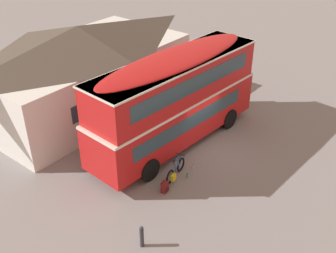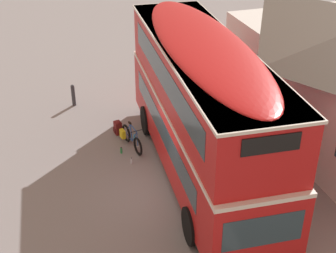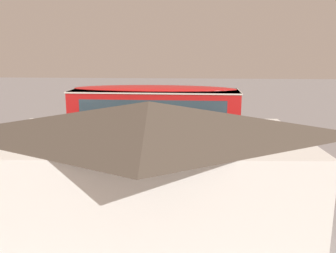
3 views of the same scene
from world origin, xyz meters
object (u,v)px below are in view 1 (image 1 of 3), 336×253
touring_bicycle (175,171)px  double_decker_bus (176,97)px  backpack_on_ground (165,187)px  water_bottle_clear_plastic (193,167)px  kerb_bollard (142,236)px  water_bottle_green_metal (187,176)px

touring_bicycle → double_decker_bus: bearing=40.6°
backpack_on_ground → water_bottle_clear_plastic: 2.16m
double_decker_bus → backpack_on_ground: (-3.32, -2.23, -2.35)m
double_decker_bus → kerb_bollard: (-6.18, -3.66, -2.14)m
water_bottle_clear_plastic → kerb_bollard: bearing=-162.8°
touring_bicycle → water_bottle_green_metal: bearing=-51.3°
backpack_on_ground → water_bottle_clear_plastic: bearing=3.0°
backpack_on_ground → water_bottle_green_metal: (1.41, -0.12, -0.17)m
touring_bicycle → water_bottle_clear_plastic: touring_bicycle is taller
water_bottle_green_metal → double_decker_bus: bearing=51.0°
double_decker_bus → water_bottle_clear_plastic: 3.51m
backpack_on_ground → water_bottle_clear_plastic: size_ratio=2.49×
double_decker_bus → water_bottle_green_metal: (-1.91, -2.35, -2.53)m
water_bottle_clear_plastic → touring_bicycle: bearing=169.8°
double_decker_bus → water_bottle_clear_plastic: size_ratio=44.38×
double_decker_bus → kerb_bollard: bearing=-149.3°
water_bottle_clear_plastic → kerb_bollard: (-5.00, -1.54, 0.39)m
kerb_bollard → backpack_on_ground: bearing=26.6°
water_bottle_clear_plastic → kerb_bollard: kerb_bollard is taller
water_bottle_green_metal → kerb_bollard: (-4.27, -1.31, 0.38)m
backpack_on_ground → kerb_bollard: size_ratio=0.58×
double_decker_bus → touring_bicycle: 3.73m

